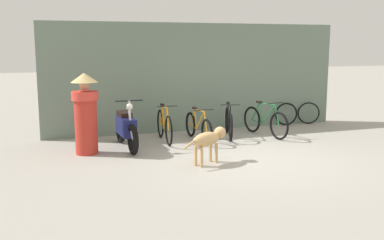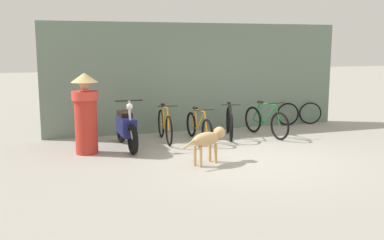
{
  "view_description": "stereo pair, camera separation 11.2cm",
  "coord_description": "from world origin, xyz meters",
  "px_view_note": "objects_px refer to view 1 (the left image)",
  "views": [
    {
      "loc": [
        -3.99,
        -7.79,
        2.25
      ],
      "look_at": [
        -0.9,
        1.08,
        0.65
      ],
      "focal_mm": 42.0,
      "sensor_mm": 36.0,
      "label": 1
    },
    {
      "loc": [
        -3.89,
        -7.83,
        2.25
      ],
      "look_at": [
        -0.9,
        1.08,
        0.65
      ],
      "focal_mm": 42.0,
      "sensor_mm": 36.0,
      "label": 2
    }
  ],
  "objects_px": {
    "bicycle_2": "(229,123)",
    "motorcycle": "(126,128)",
    "bicycle_0": "(164,126)",
    "person_in_robes": "(86,112)",
    "spare_tire_left": "(309,113)",
    "bicycle_3": "(265,122)",
    "stray_dog": "(209,139)",
    "spare_tire_right": "(286,114)",
    "bicycle_1": "(198,127)"
  },
  "relations": [
    {
      "from": "bicycle_2",
      "to": "motorcycle",
      "type": "height_order",
      "value": "motorcycle"
    },
    {
      "from": "bicycle_0",
      "to": "person_in_robes",
      "type": "distance_m",
      "value": 2.01
    },
    {
      "from": "person_in_robes",
      "to": "spare_tire_left",
      "type": "distance_m",
      "value": 6.54
    },
    {
      "from": "bicycle_3",
      "to": "stray_dog",
      "type": "height_order",
      "value": "bicycle_3"
    },
    {
      "from": "motorcycle",
      "to": "spare_tire_right",
      "type": "height_order",
      "value": "motorcycle"
    },
    {
      "from": "person_in_robes",
      "to": "bicycle_2",
      "type": "bearing_deg",
      "value": -148.93
    },
    {
      "from": "motorcycle",
      "to": "bicycle_0",
      "type": "bearing_deg",
      "value": 111.0
    },
    {
      "from": "spare_tire_right",
      "to": "bicycle_3",
      "type": "bearing_deg",
      "value": -139.15
    },
    {
      "from": "person_in_robes",
      "to": "spare_tire_right",
      "type": "height_order",
      "value": "person_in_robes"
    },
    {
      "from": "bicycle_1",
      "to": "spare_tire_left",
      "type": "distance_m",
      "value": 3.89
    },
    {
      "from": "bicycle_0",
      "to": "spare_tire_right",
      "type": "height_order",
      "value": "bicycle_0"
    },
    {
      "from": "spare_tire_left",
      "to": "bicycle_0",
      "type": "bearing_deg",
      "value": -168.78
    },
    {
      "from": "bicycle_3",
      "to": "spare_tire_left",
      "type": "height_order",
      "value": "bicycle_3"
    },
    {
      "from": "bicycle_1",
      "to": "bicycle_2",
      "type": "height_order",
      "value": "bicycle_2"
    },
    {
      "from": "bicycle_3",
      "to": "motorcycle",
      "type": "distance_m",
      "value": 3.5
    },
    {
      "from": "bicycle_3",
      "to": "person_in_robes",
      "type": "distance_m",
      "value": 4.41
    },
    {
      "from": "bicycle_0",
      "to": "spare_tire_right",
      "type": "relative_size",
      "value": 2.59
    },
    {
      "from": "bicycle_0",
      "to": "bicycle_1",
      "type": "bearing_deg",
      "value": 79.57
    },
    {
      "from": "stray_dog",
      "to": "person_in_robes",
      "type": "height_order",
      "value": "person_in_robes"
    },
    {
      "from": "bicycle_3",
      "to": "stray_dog",
      "type": "xyz_separation_m",
      "value": [
        -2.26,
        -1.98,
        0.12
      ]
    },
    {
      "from": "bicycle_2",
      "to": "person_in_robes",
      "type": "distance_m",
      "value": 3.55
    },
    {
      "from": "bicycle_0",
      "to": "bicycle_1",
      "type": "distance_m",
      "value": 0.79
    },
    {
      "from": "bicycle_1",
      "to": "bicycle_3",
      "type": "xyz_separation_m",
      "value": [
        1.75,
        0.01,
        0.03
      ]
    },
    {
      "from": "bicycle_0",
      "to": "bicycle_1",
      "type": "xyz_separation_m",
      "value": [
        0.77,
        -0.2,
        -0.04
      ]
    },
    {
      "from": "motorcycle",
      "to": "spare_tire_left",
      "type": "bearing_deg",
      "value": 101.67
    },
    {
      "from": "bicycle_1",
      "to": "spare_tire_left",
      "type": "relative_size",
      "value": 2.68
    },
    {
      "from": "bicycle_1",
      "to": "motorcycle",
      "type": "relative_size",
      "value": 0.9
    },
    {
      "from": "bicycle_0",
      "to": "bicycle_2",
      "type": "xyz_separation_m",
      "value": [
        1.62,
        -0.02,
        -0.01
      ]
    },
    {
      "from": "bicycle_2",
      "to": "spare_tire_right",
      "type": "relative_size",
      "value": 2.51
    },
    {
      "from": "bicycle_3",
      "to": "bicycle_1",
      "type": "bearing_deg",
      "value": -99.77
    },
    {
      "from": "bicycle_3",
      "to": "stray_dog",
      "type": "distance_m",
      "value": 3.0
    },
    {
      "from": "bicycle_1",
      "to": "person_in_robes",
      "type": "distance_m",
      "value": 2.7
    },
    {
      "from": "stray_dog",
      "to": "spare_tire_left",
      "type": "relative_size",
      "value": 1.72
    },
    {
      "from": "bicycle_1",
      "to": "person_in_robes",
      "type": "height_order",
      "value": "person_in_robes"
    },
    {
      "from": "bicycle_3",
      "to": "spare_tire_right",
      "type": "relative_size",
      "value": 2.68
    },
    {
      "from": "bicycle_3",
      "to": "motorcycle",
      "type": "relative_size",
      "value": 0.92
    },
    {
      "from": "bicycle_2",
      "to": "spare_tire_right",
      "type": "height_order",
      "value": "bicycle_2"
    },
    {
      "from": "bicycle_0",
      "to": "stray_dog",
      "type": "height_order",
      "value": "bicycle_0"
    },
    {
      "from": "motorcycle",
      "to": "spare_tire_right",
      "type": "xyz_separation_m",
      "value": [
        4.74,
        1.3,
        -0.12
      ]
    },
    {
      "from": "bicycle_1",
      "to": "bicycle_2",
      "type": "distance_m",
      "value": 0.88
    },
    {
      "from": "stray_dog",
      "to": "bicycle_3",
      "type": "bearing_deg",
      "value": 13.33
    },
    {
      "from": "bicycle_1",
      "to": "stray_dog",
      "type": "xyz_separation_m",
      "value": [
        -0.51,
        -1.97,
        0.15
      ]
    },
    {
      "from": "motorcycle",
      "to": "person_in_robes",
      "type": "bearing_deg",
      "value": -77.92
    },
    {
      "from": "motorcycle",
      "to": "spare_tire_left",
      "type": "relative_size",
      "value": 2.99
    },
    {
      "from": "person_in_robes",
      "to": "spare_tire_left",
      "type": "height_order",
      "value": "person_in_robes"
    },
    {
      "from": "spare_tire_left",
      "to": "stray_dog",
      "type": "bearing_deg",
      "value": -144.14
    },
    {
      "from": "stray_dog",
      "to": "spare_tire_left",
      "type": "bearing_deg",
      "value": 8.0
    },
    {
      "from": "bicycle_2",
      "to": "motorcycle",
      "type": "bearing_deg",
      "value": -62.7
    },
    {
      "from": "spare_tire_left",
      "to": "spare_tire_right",
      "type": "distance_m",
      "value": 0.73
    },
    {
      "from": "bicycle_0",
      "to": "stray_dog",
      "type": "xyz_separation_m",
      "value": [
        0.26,
        -2.17,
        0.11
      ]
    }
  ]
}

